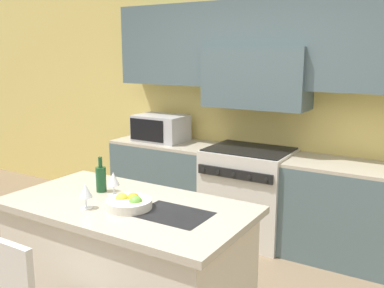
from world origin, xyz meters
The scene contains 9 objects.
back_cabinetry centered at (0.00, 2.10, 1.58)m, with size 10.00×0.46×2.70m.
back_counter centered at (0.00, 1.85, 0.46)m, with size 3.23×0.62×0.91m.
range_stove centered at (0.00, 1.83, 0.48)m, with size 0.84×0.70×0.95m.
microwave centered at (-1.10, 1.84, 1.06)m, with size 0.57×0.41×0.29m.
kitchen_island centered at (-0.04, -0.05, 0.48)m, with size 1.63×0.86×0.94m.
wine_bottle centered at (-0.34, 0.05, 1.04)m, with size 0.07×0.07×0.25m.
wine_glass_near centered at (-0.19, -0.24, 1.05)m, with size 0.08×0.08×0.16m.
wine_glass_far centered at (-0.21, 0.04, 1.05)m, with size 0.08×0.08×0.16m.
fruit_bowl centered at (0.04, -0.10, 0.98)m, with size 0.29×0.29×0.09m.
Camera 1 is at (1.69, -2.06, 1.89)m, focal length 40.00 mm.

